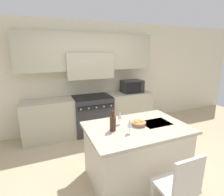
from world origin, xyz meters
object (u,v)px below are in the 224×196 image
(wine_glass_near, at_px, (130,123))
(range_stove, at_px, (92,114))
(island_chair, at_px, (180,185))
(fruit_bowl, at_px, (139,123))
(microwave, at_px, (132,86))
(wine_bottle, at_px, (113,123))
(wine_glass_far, at_px, (120,115))

(wine_glass_near, bearing_deg, range_stove, 88.07)
(island_chair, distance_m, fruit_bowl, 0.98)
(microwave, xyz_separation_m, wine_glass_near, (-1.19, -2.08, -0.04))
(island_chair, distance_m, wine_bottle, 1.10)
(range_stove, bearing_deg, wine_glass_near, -91.93)
(wine_glass_near, bearing_deg, microwave, 60.14)
(wine_bottle, xyz_separation_m, wine_glass_far, (0.19, 0.16, 0.04))
(wine_glass_near, height_order, fruit_bowl, wine_glass_near)
(wine_glass_far, distance_m, fruit_bowl, 0.31)
(microwave, xyz_separation_m, fruit_bowl, (-0.94, -1.90, -0.16))
(island_chair, distance_m, wine_glass_far, 1.20)
(fruit_bowl, bearing_deg, range_stove, 95.64)
(range_stove, distance_m, wine_bottle, 1.98)
(range_stove, distance_m, wine_glass_far, 1.82)
(island_chair, relative_size, wine_glass_far, 4.26)
(wine_glass_near, distance_m, fruit_bowl, 0.33)
(wine_bottle, distance_m, fruit_bowl, 0.44)
(microwave, distance_m, wine_glass_near, 2.39)
(wine_glass_near, bearing_deg, island_chair, -69.74)
(range_stove, height_order, wine_bottle, wine_bottle)
(wine_bottle, height_order, wine_glass_far, wine_bottle)
(wine_glass_near, xyz_separation_m, wine_glass_far, (0.01, 0.33, 0.00))
(range_stove, height_order, wine_glass_near, wine_glass_near)
(range_stove, height_order, wine_glass_far, wine_glass_far)
(range_stove, bearing_deg, wine_glass_far, -92.03)
(range_stove, xyz_separation_m, wine_glass_near, (-0.07, -2.06, 0.58))
(range_stove, height_order, fruit_bowl, fruit_bowl)
(island_chair, relative_size, wine_glass_near, 4.26)
(range_stove, xyz_separation_m, wine_bottle, (-0.25, -1.89, 0.55))
(range_stove, relative_size, fruit_bowl, 4.22)
(island_chair, height_order, wine_bottle, wine_bottle)
(wine_bottle, height_order, fruit_bowl, wine_bottle)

